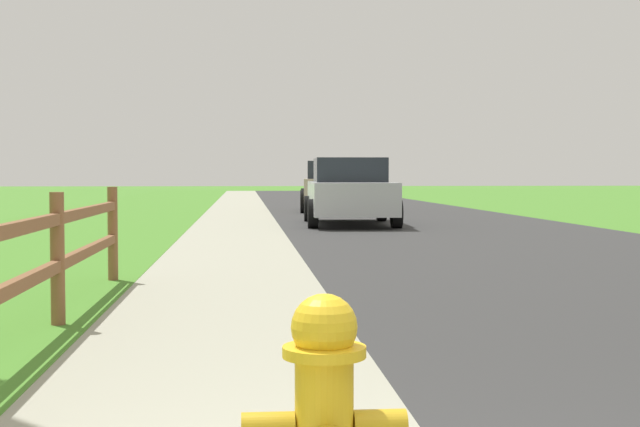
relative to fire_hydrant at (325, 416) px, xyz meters
The scene contains 8 objects.
ground_plane 24.35m from the fire_hydrant, 88.68° to the left, with size 120.00×120.00×0.00m, color #478529.
road_asphalt 26.66m from the fire_hydrant, 81.24° to the left, with size 7.00×66.00×0.01m, color #313131.
curb_concrete 26.46m from the fire_hydrant, 95.29° to the left, with size 6.00×66.00×0.01m, color #A09F8A.
grass_verge 26.64m from the fire_hydrant, 98.51° to the left, with size 5.00×66.00×0.00m, color #478529.
fire_hydrant is the anchor object (origin of this frame).
rail_fence 3.22m from the fire_hydrant, 121.91° to the left, with size 0.11×8.77×1.04m.
parked_suv_silver 17.75m from the fire_hydrant, 82.80° to the left, with size 2.19×4.65×1.56m.
parked_car_beige 25.12m from the fire_hydrant, 84.09° to the left, with size 2.30×4.39×1.59m.
Camera 1 is at (-0.82, -2.09, 1.18)m, focal length 49.10 mm.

